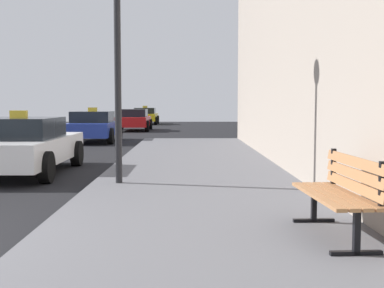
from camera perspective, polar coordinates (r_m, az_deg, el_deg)
sidewalk at (r=5.34m, az=2.35°, el=-11.81°), size 4.00×32.00×0.15m
bench at (r=5.70m, az=16.40°, el=-4.91°), size 0.57×1.62×0.89m
street_lamp at (r=9.35m, az=-8.37°, el=13.73°), size 0.36×0.36×4.27m
car_white at (r=12.06m, az=-18.49°, el=-0.13°), size 2.04×4.43×1.43m
car_blue at (r=21.45m, az=-10.96°, el=1.95°), size 1.98×4.02×1.43m
car_red at (r=30.23m, az=-6.57°, el=2.72°), size 2.00×4.11×1.27m
car_yellow at (r=39.78m, az=-5.25°, el=3.15°), size 1.97×4.10×1.43m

